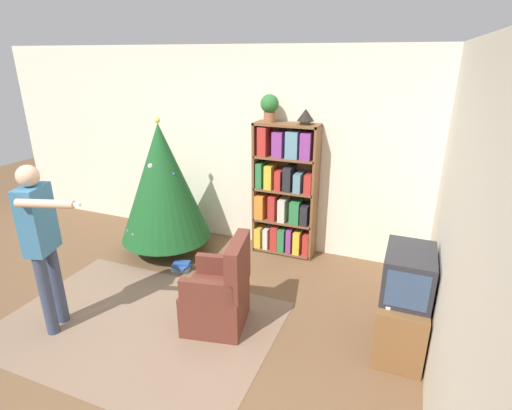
% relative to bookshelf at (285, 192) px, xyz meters
% --- Properties ---
extents(ground_plane, '(14.00, 14.00, 0.00)m').
position_rel_bookshelf_xyz_m(ground_plane, '(-0.55, -2.09, -0.84)').
color(ground_plane, brown).
extents(wall_back, '(8.00, 0.10, 2.60)m').
position_rel_bookshelf_xyz_m(wall_back, '(-0.55, 0.22, 0.46)').
color(wall_back, silver).
rests_on(wall_back, ground_plane).
extents(wall_right, '(0.10, 8.00, 2.60)m').
position_rel_bookshelf_xyz_m(wall_right, '(1.82, -2.09, 0.46)').
color(wall_right, silver).
rests_on(wall_right, ground_plane).
extents(area_rug, '(2.64, 1.83, 0.01)m').
position_rel_bookshelf_xyz_m(area_rug, '(-0.83, -2.01, -0.84)').
color(area_rug, '#7F6651').
rests_on(area_rug, ground_plane).
extents(bookshelf, '(0.80, 0.29, 1.71)m').
position_rel_bookshelf_xyz_m(bookshelf, '(0.00, 0.00, 0.00)').
color(bookshelf, brown).
rests_on(bookshelf, ground_plane).
extents(tv_stand, '(0.40, 0.78, 0.55)m').
position_rel_bookshelf_xyz_m(tv_stand, '(1.55, -1.37, -0.57)').
color(tv_stand, brown).
rests_on(tv_stand, ground_plane).
extents(television, '(0.40, 0.59, 0.41)m').
position_rel_bookshelf_xyz_m(television, '(1.55, -1.37, -0.09)').
color(television, '#28282D').
rests_on(television, tv_stand).
extents(game_remote, '(0.04, 0.12, 0.02)m').
position_rel_bookshelf_xyz_m(game_remote, '(1.43, -1.60, -0.28)').
color(game_remote, white).
rests_on(game_remote, tv_stand).
extents(christmas_tree, '(1.16, 1.16, 1.78)m').
position_rel_bookshelf_xyz_m(christmas_tree, '(-1.44, -0.56, 0.12)').
color(christmas_tree, '#4C3323').
rests_on(christmas_tree, ground_plane).
extents(armchair, '(0.67, 0.66, 0.92)m').
position_rel_bookshelf_xyz_m(armchair, '(-0.09, -1.70, -0.52)').
color(armchair, brown).
rests_on(armchair, ground_plane).
extents(standing_person, '(0.71, 0.45, 1.62)m').
position_rel_bookshelf_xyz_m(standing_person, '(-1.52, -2.31, 0.12)').
color(standing_person, '#38425B').
rests_on(standing_person, ground_plane).
extents(potted_plant, '(0.22, 0.22, 0.33)m').
position_rel_bookshelf_xyz_m(potted_plant, '(-0.22, 0.01, 1.06)').
color(potted_plant, '#935B38').
rests_on(potted_plant, bookshelf).
extents(table_lamp, '(0.20, 0.20, 0.18)m').
position_rel_bookshelf_xyz_m(table_lamp, '(0.23, 0.01, 0.97)').
color(table_lamp, '#473828').
rests_on(table_lamp, bookshelf).
extents(book_pile_near_tree, '(0.23, 0.19, 0.11)m').
position_rel_bookshelf_xyz_m(book_pile_near_tree, '(-0.99, -0.95, -0.78)').
color(book_pile_near_tree, '#5B899E').
rests_on(book_pile_near_tree, ground_plane).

